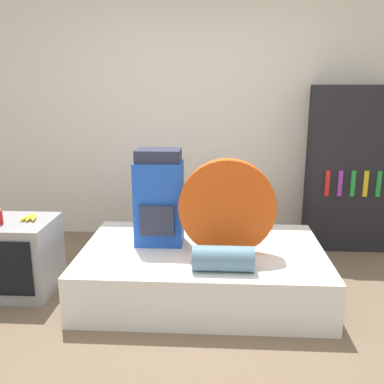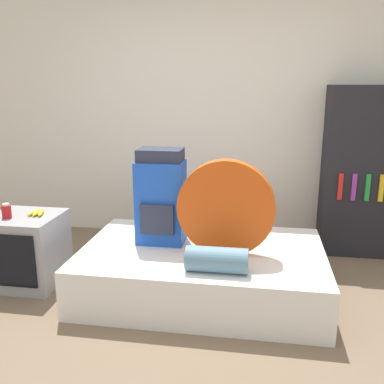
{
  "view_description": "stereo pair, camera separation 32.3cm",
  "coord_description": "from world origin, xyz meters",
  "px_view_note": "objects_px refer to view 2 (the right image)",
  "views": [
    {
      "loc": [
        0.13,
        -2.47,
        1.63
      ],
      "look_at": [
        -0.05,
        0.65,
        0.82
      ],
      "focal_mm": 40.0,
      "sensor_mm": 36.0,
      "label": 1
    },
    {
      "loc": [
        0.45,
        -2.44,
        1.63
      ],
      "look_at": [
        -0.05,
        0.65,
        0.82
      ],
      "focal_mm": 40.0,
      "sensor_mm": 36.0,
      "label": 2
    }
  ],
  "objects_px": {
    "sleeping_roll": "(217,260)",
    "television": "(27,250)",
    "backpack": "(161,198)",
    "tent_bag": "(226,208)",
    "canister": "(6,211)",
    "bookshelf": "(364,172)"
  },
  "relations": [
    {
      "from": "canister",
      "to": "bookshelf",
      "type": "xyz_separation_m",
      "value": [
        2.95,
        1.24,
        0.16
      ]
    },
    {
      "from": "television",
      "to": "tent_bag",
      "type": "bearing_deg",
      "value": -0.71
    },
    {
      "from": "television",
      "to": "bookshelf",
      "type": "relative_size",
      "value": 0.36
    },
    {
      "from": "bookshelf",
      "to": "television",
      "type": "bearing_deg",
      "value": -157.74
    },
    {
      "from": "tent_bag",
      "to": "sleeping_roll",
      "type": "bearing_deg",
      "value": -95.22
    },
    {
      "from": "tent_bag",
      "to": "sleeping_roll",
      "type": "relative_size",
      "value": 1.7
    },
    {
      "from": "sleeping_roll",
      "to": "canister",
      "type": "height_order",
      "value": "canister"
    },
    {
      "from": "tent_bag",
      "to": "television",
      "type": "xyz_separation_m",
      "value": [
        -1.64,
        0.02,
        -0.44
      ]
    },
    {
      "from": "backpack",
      "to": "sleeping_roll",
      "type": "height_order",
      "value": "backpack"
    },
    {
      "from": "tent_bag",
      "to": "bookshelf",
      "type": "bearing_deg",
      "value": 44.38
    },
    {
      "from": "sleeping_roll",
      "to": "television",
      "type": "height_order",
      "value": "television"
    },
    {
      "from": "television",
      "to": "bookshelf",
      "type": "bearing_deg",
      "value": 22.26
    },
    {
      "from": "television",
      "to": "canister",
      "type": "distance_m",
      "value": 0.37
    },
    {
      "from": "backpack",
      "to": "sleeping_roll",
      "type": "bearing_deg",
      "value": -44.78
    },
    {
      "from": "backpack",
      "to": "tent_bag",
      "type": "height_order",
      "value": "backpack"
    },
    {
      "from": "sleeping_roll",
      "to": "television",
      "type": "bearing_deg",
      "value": 167.91
    },
    {
      "from": "sleeping_roll",
      "to": "television",
      "type": "relative_size",
      "value": 0.72
    },
    {
      "from": "sleeping_roll",
      "to": "canister",
      "type": "xyz_separation_m",
      "value": [
        -1.7,
        0.27,
        0.18
      ]
    },
    {
      "from": "bookshelf",
      "to": "sleeping_roll",
      "type": "bearing_deg",
      "value": -129.43
    },
    {
      "from": "sleeping_roll",
      "to": "tent_bag",
      "type": "bearing_deg",
      "value": 84.78
    },
    {
      "from": "backpack",
      "to": "tent_bag",
      "type": "distance_m",
      "value": 0.56
    },
    {
      "from": "backpack",
      "to": "tent_bag",
      "type": "bearing_deg",
      "value": -18.15
    }
  ]
}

